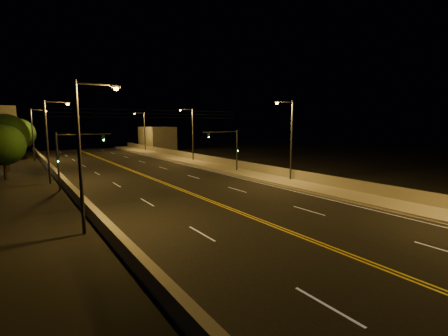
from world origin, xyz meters
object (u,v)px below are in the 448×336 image
streetlight_4 (85,147)px  tree_0 (3,145)px  streetlight_1 (290,136)px  traffic_signal_left (70,153)px  streetlight_2 (191,131)px  traffic_signal_right (230,146)px  streetlight_5 (50,136)px  streetlight_3 (143,129)px  streetlight_6 (34,131)px  tree_1 (6,135)px  tree_3 (19,134)px

streetlight_4 → tree_0: 24.80m
streetlight_1 → traffic_signal_left: bearing=156.2°
streetlight_2 → traffic_signal_left: 24.44m
traffic_signal_right → streetlight_5: bearing=167.3°
streetlight_2 → streetlight_4: same height
streetlight_4 → traffic_signal_right: size_ratio=1.59×
streetlight_1 → traffic_signal_left: (-20.24, 8.91, -1.53)m
streetlight_3 → tree_0: 36.80m
streetlight_5 → traffic_signal_left: 4.87m
streetlight_6 → streetlight_2: bearing=-36.5°
tree_1 → traffic_signal_right: bearing=-36.6°
traffic_signal_left → tree_3: bearing=95.7°
tree_3 → streetlight_6: bearing=-59.4°
streetlight_6 → traffic_signal_right: bearing=-56.0°
streetlight_6 → traffic_signal_right: size_ratio=1.59×
traffic_signal_left → tree_3: 33.27m
streetlight_1 → streetlight_5: 25.26m
streetlight_2 → streetlight_3: 22.83m
streetlight_1 → traffic_signal_right: (-1.58, 8.91, -1.53)m
streetlight_1 → traffic_signal_right: streetlight_1 is taller
streetlight_1 → streetlight_5: bearing=148.0°
tree_0 → streetlight_3: bearing=45.8°
streetlight_4 → streetlight_5: (0.00, 18.83, 0.00)m
streetlight_2 → traffic_signal_left: bearing=-146.1°
traffic_signal_right → traffic_signal_left: same height
streetlight_2 → traffic_signal_left: size_ratio=1.59×
streetlight_3 → tree_3: size_ratio=1.22×
streetlight_6 → tree_0: streetlight_6 is taller
streetlight_1 → tree_3: size_ratio=1.22×
streetlight_2 → streetlight_4: size_ratio=1.00×
streetlight_2 → streetlight_6: same height
tree_0 → streetlight_1: bearing=-36.5°
streetlight_5 → streetlight_6: (0.00, 24.99, 0.00)m
streetlight_5 → streetlight_6: size_ratio=1.00×
streetlight_2 → streetlight_1: bearing=-90.0°
streetlight_6 → tree_3: size_ratio=1.22×
tree_1 → streetlight_2: bearing=-9.1°
streetlight_1 → streetlight_3: (0.00, 45.34, 0.00)m
streetlight_6 → tree_1: streetlight_6 is taller
tree_3 → streetlight_5: bearing=-85.7°
streetlight_4 → tree_1: size_ratio=1.15×
streetlight_2 → tree_0: streetlight_2 is taller
tree_0 → tree_1: (0.25, 7.62, 0.86)m
streetlight_5 → traffic_signal_right: size_ratio=1.59×
streetlight_2 → streetlight_5: size_ratio=1.00×
streetlight_2 → streetlight_5: same height
streetlight_4 → traffic_signal_right: bearing=35.9°
streetlight_3 → tree_1: size_ratio=1.15×
streetlight_4 → streetlight_6: same height
streetlight_1 → tree_1: 36.77m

